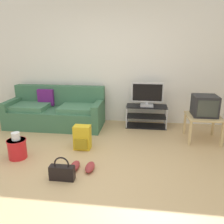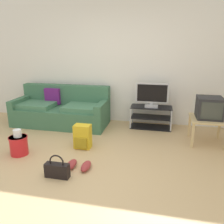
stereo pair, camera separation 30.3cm
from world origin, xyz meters
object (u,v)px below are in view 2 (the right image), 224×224
object	(u,v)px
flat_tv	(152,95)
crt_tv	(209,108)
couch	(62,110)
tv_stand	(151,117)
side_table	(208,122)
backpack	(83,137)
sneakers_pair	(79,165)
handbag	(57,170)
cleaning_bucket	(19,144)

from	to	relation	value
flat_tv	crt_tv	size ratio (longest dim) A/B	1.57
couch	flat_tv	xyz separation A→B (m)	(1.96, 0.15, 0.40)
tv_stand	flat_tv	size ratio (longest dim) A/B	1.29
side_table	backpack	distance (m)	2.23
flat_tv	crt_tv	bearing A→B (deg)	-28.91
backpack	sneakers_pair	world-z (taller)	backpack
sneakers_pair	crt_tv	bearing A→B (deg)	34.96
backpack	handbag	world-z (taller)	backpack
couch	side_table	size ratio (longest dim) A/B	3.41
side_table	tv_stand	bearing A→B (deg)	149.47
handbag	crt_tv	bearing A→B (deg)	37.42
handbag	sneakers_pair	world-z (taller)	handbag
backpack	handbag	size ratio (longest dim) A/B	1.25
crt_tv	backpack	distance (m)	2.27
side_table	handbag	size ratio (longest dim) A/B	1.81
couch	tv_stand	size ratio (longest dim) A/B	2.37
side_table	backpack	bearing A→B (deg)	-162.36
flat_tv	handbag	bearing A→B (deg)	-116.90
flat_tv	backpack	size ratio (longest dim) A/B	1.62
cleaning_bucket	crt_tv	bearing A→B (deg)	20.70
tv_stand	backpack	bearing A→B (deg)	-130.51
flat_tv	tv_stand	bearing A→B (deg)	90.00
crt_tv	side_table	bearing A→B (deg)	-90.00
side_table	sneakers_pair	distance (m)	2.39
couch	crt_tv	bearing A→B (deg)	-7.90
couch	cleaning_bucket	size ratio (longest dim) A/B	4.80
couch	flat_tv	size ratio (longest dim) A/B	3.07
crt_tv	couch	bearing A→B (deg)	172.10
backpack	cleaning_bucket	xyz separation A→B (m)	(-0.92, -0.46, -0.02)
backpack	handbag	distance (m)	0.96
handbag	sneakers_pair	distance (m)	0.35
flat_tv	crt_tv	xyz separation A→B (m)	(1.02, -0.57, -0.06)
flat_tv	side_table	size ratio (longest dim) A/B	1.11
crt_tv	handbag	bearing A→B (deg)	-142.58
side_table	cleaning_bucket	world-z (taller)	side_table
crt_tv	backpack	size ratio (longest dim) A/B	1.03
flat_tv	side_table	world-z (taller)	flat_tv
side_table	cleaning_bucket	xyz separation A→B (m)	(-3.04, -1.13, -0.23)
cleaning_bucket	couch	bearing A→B (deg)	88.15
cleaning_bucket	sneakers_pair	size ratio (longest dim) A/B	1.21
tv_stand	backpack	distance (m)	1.68
handbag	cleaning_bucket	bearing A→B (deg)	151.29
tv_stand	side_table	bearing A→B (deg)	-30.53
tv_stand	handbag	size ratio (longest dim) A/B	2.61
side_table	crt_tv	xyz separation A→B (m)	(-0.00, 0.02, 0.25)
side_table	sneakers_pair	world-z (taller)	side_table
couch	tv_stand	distance (m)	1.97
couch	side_table	bearing A→B (deg)	-8.20
backpack	cleaning_bucket	bearing A→B (deg)	-135.92
crt_tv	sneakers_pair	xyz separation A→B (m)	(-1.94, -1.36, -0.61)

